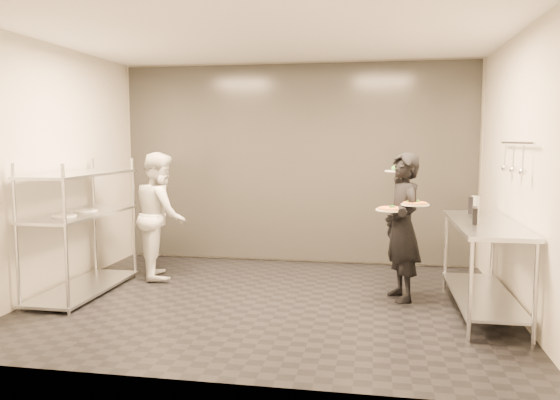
% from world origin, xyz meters
% --- Properties ---
extents(room_shell, '(5.00, 4.00, 2.80)m').
position_xyz_m(room_shell, '(0.00, 1.18, 1.40)').
color(room_shell, black).
rests_on(room_shell, ground).
extents(pass_rack, '(0.60, 1.60, 1.50)m').
position_xyz_m(pass_rack, '(-2.15, -0.00, 0.77)').
color(pass_rack, silver).
rests_on(pass_rack, ground).
extents(prep_counter, '(0.60, 1.80, 0.92)m').
position_xyz_m(prep_counter, '(2.18, 0.00, 0.63)').
color(prep_counter, silver).
rests_on(prep_counter, ground).
extents(utensil_rail, '(0.07, 1.20, 0.31)m').
position_xyz_m(utensil_rail, '(2.43, -0.00, 1.55)').
color(utensil_rail, silver).
rests_on(utensil_rail, room_shell).
extents(waiter, '(0.56, 0.68, 1.59)m').
position_xyz_m(waiter, '(1.40, 0.33, 0.80)').
color(waiter, black).
rests_on(waiter, ground).
extents(chef, '(0.86, 0.95, 1.58)m').
position_xyz_m(chef, '(-1.55, 0.83, 0.79)').
color(chef, silver).
rests_on(chef, ground).
extents(pizza_plate_near, '(0.34, 0.34, 0.05)m').
position_xyz_m(pizza_plate_near, '(1.28, 0.17, 1.01)').
color(pizza_plate_near, white).
rests_on(pizza_plate_near, waiter).
extents(pizza_plate_far, '(0.29, 0.29, 0.05)m').
position_xyz_m(pizza_plate_far, '(1.51, 0.15, 1.07)').
color(pizza_plate_far, white).
rests_on(pizza_plate_far, waiter).
extents(salad_plate, '(0.27, 0.27, 0.07)m').
position_xyz_m(salad_plate, '(1.34, 0.62, 1.40)').
color(salad_plate, white).
rests_on(salad_plate, waiter).
extents(pos_monitor, '(0.07, 0.22, 0.16)m').
position_xyz_m(pos_monitor, '(2.06, -0.10, 1.00)').
color(pos_monitor, black).
rests_on(pos_monitor, prep_counter).
extents(bottle_green, '(0.06, 0.06, 0.22)m').
position_xyz_m(bottle_green, '(2.16, 0.37, 1.03)').
color(bottle_green, gray).
rests_on(bottle_green, prep_counter).
extents(bottle_clear, '(0.06, 0.06, 0.20)m').
position_xyz_m(bottle_clear, '(2.18, 0.61, 1.02)').
color(bottle_clear, gray).
rests_on(bottle_clear, prep_counter).
extents(bottle_dark, '(0.06, 0.06, 0.19)m').
position_xyz_m(bottle_dark, '(2.14, 0.60, 1.01)').
color(bottle_dark, black).
rests_on(bottle_dark, prep_counter).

